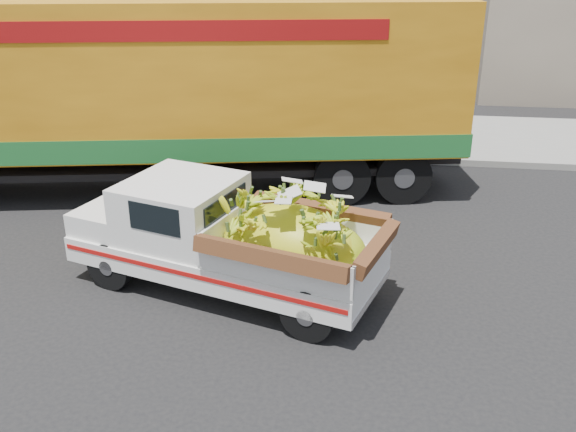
# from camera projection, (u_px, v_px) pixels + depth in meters

# --- Properties ---
(ground) EXTENTS (100.00, 100.00, 0.00)m
(ground) POSITION_uv_depth(u_px,v_px,m) (115.00, 283.00, 9.71)
(ground) COLOR black
(ground) RESTS_ON ground
(curb) EXTENTS (60.00, 0.25, 0.15)m
(curb) POSITION_uv_depth(u_px,v_px,m) (215.00, 151.00, 15.53)
(curb) COLOR gray
(curb) RESTS_ON ground
(sidewalk) EXTENTS (60.00, 4.00, 0.14)m
(sidewalk) POSITION_uv_depth(u_px,v_px,m) (233.00, 128.00, 17.44)
(sidewalk) COLOR gray
(sidewalk) RESTS_ON ground
(building_left) EXTENTS (18.00, 6.00, 5.00)m
(building_left) POSITION_uv_depth(u_px,v_px,m) (46.00, 10.00, 22.83)
(building_left) COLOR gray
(building_left) RESTS_ON ground
(pickup_truck) EXTENTS (4.81, 2.92, 1.59)m
(pickup_truck) POSITION_uv_depth(u_px,v_px,m) (246.00, 240.00, 9.10)
(pickup_truck) COLOR black
(pickup_truck) RESTS_ON ground
(semi_trailer) EXTENTS (12.08, 4.74, 3.80)m
(semi_trailer) POSITION_uv_depth(u_px,v_px,m) (161.00, 88.00, 12.54)
(semi_trailer) COLOR black
(semi_trailer) RESTS_ON ground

